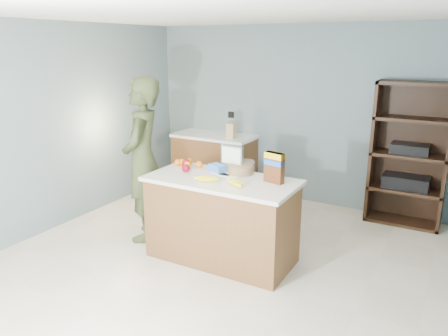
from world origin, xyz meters
The scene contains 15 objects.
floor centered at (0.00, 0.00, 0.00)m, with size 4.50×5.00×0.02m, color beige.
walls centered at (0.00, 0.00, 1.65)m, with size 4.52×5.02×2.51m.
counter_peninsula centered at (0.00, 0.30, 0.42)m, with size 1.56×0.76×0.90m.
back_cabinet centered at (-1.20, 2.20, 0.45)m, with size 1.24×0.62×0.90m.
shelving_unit centered at (1.55, 2.35, 0.86)m, with size 0.90×0.40×1.80m.
person centered at (-1.07, 0.35, 0.95)m, with size 0.69×0.45×1.89m, color #343C20.
knife_block centered at (-0.87, 2.11, 1.02)m, with size 0.12×0.10×0.31m.
envelopes centered at (-0.04, 0.43, 0.90)m, with size 0.31×0.19×0.00m.
bananas centered at (0.07, 0.16, 0.92)m, with size 0.58×0.21×0.05m.
apples centered at (-0.51, 0.40, 0.94)m, with size 0.21×0.27×0.09m.
oranges centered at (-0.57, 0.52, 0.94)m, with size 0.33×0.21×0.08m.
blue_carton centered at (-0.16, 0.50, 0.94)m, with size 0.18×0.12×0.08m, color blue.
salad_bowl centered at (0.08, 0.56, 0.96)m, with size 0.30×0.30×0.13m.
tv centered at (-0.04, 0.60, 1.06)m, with size 0.28×0.12×0.28m.
cereal_box centered at (0.52, 0.44, 1.08)m, with size 0.22×0.12×0.31m.
Camera 1 is at (2.10, -3.42, 2.23)m, focal length 35.00 mm.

